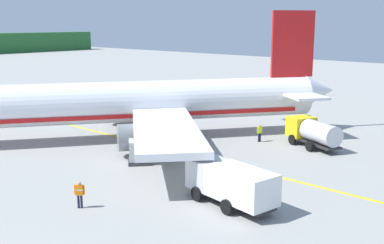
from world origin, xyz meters
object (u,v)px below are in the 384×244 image
(service_truck_fuel, at_px, (230,183))
(crew_marshaller, at_px, (80,192))
(cargo_container_near, at_px, (139,152))
(crew_loader_left, at_px, (260,132))
(service_truck_baggage, at_px, (313,132))
(airliner_foreground, at_px, (133,103))

(service_truck_fuel, xyz_separation_m, crew_marshaller, (-6.31, 6.30, -0.46))
(cargo_container_near, relative_size, crew_loader_left, 1.51)
(service_truck_fuel, distance_m, crew_marshaller, 8.93)
(service_truck_fuel, distance_m, crew_loader_left, 16.02)
(service_truck_fuel, height_order, cargo_container_near, service_truck_fuel)
(service_truck_baggage, bearing_deg, cargo_container_near, 150.65)
(cargo_container_near, bearing_deg, crew_marshaller, -153.13)
(service_truck_fuel, relative_size, service_truck_baggage, 1.07)
(airliner_foreground, distance_m, cargo_container_near, 8.71)
(service_truck_fuel, height_order, service_truck_baggage, service_truck_fuel)
(service_truck_fuel, distance_m, service_truck_baggage, 15.96)
(airliner_foreground, xyz_separation_m, service_truck_baggage, (8.37, -14.19, -2.00))
(crew_marshaller, bearing_deg, airliner_foreground, 38.68)
(service_truck_fuel, bearing_deg, airliner_foreground, 67.00)
(airliner_foreground, height_order, cargo_container_near, airliner_foreground)
(service_truck_fuel, bearing_deg, crew_marshaller, 135.04)
(service_truck_baggage, distance_m, cargo_container_near, 15.50)
(airliner_foreground, relative_size, service_truck_fuel, 5.75)
(service_truck_fuel, bearing_deg, service_truck_baggage, 10.87)
(service_truck_fuel, relative_size, crew_loader_left, 3.86)
(service_truck_fuel, bearing_deg, cargo_container_near, 78.41)
(airliner_foreground, bearing_deg, crew_marshaller, -141.32)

